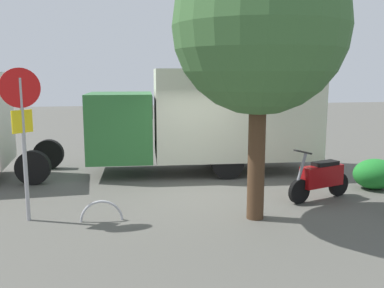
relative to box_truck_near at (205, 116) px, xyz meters
The scene contains 7 objects.
ground_plane 3.20m from the box_truck_near, 79.46° to the left, with size 60.00×60.00×0.00m, color #52514B.
box_truck_near is the anchor object (origin of this frame).
motorcycle 4.04m from the box_truck_near, 121.90° to the left, with size 1.75×0.79×1.20m.
stop_sign 5.63m from the box_truck_near, 39.00° to the left, with size 0.71×0.33×3.01m.
street_tree 4.74m from the box_truck_near, 91.60° to the left, with size 3.34×3.34×5.44m.
bike_rack_hoop 5.11m from the box_truck_near, 52.60° to the left, with size 0.85×0.85×0.05m, color #B7B7BC.
shrub_near_sign 4.86m from the box_truck_near, 145.05° to the left, with size 1.12×0.92×0.77m, color #1E7629.
Camera 1 is at (2.17, 9.40, 2.89)m, focal length 39.58 mm.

